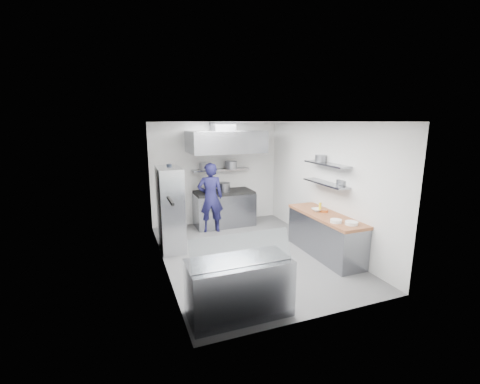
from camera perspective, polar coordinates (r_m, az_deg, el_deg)
name	(u,v)px	position (r m, az deg, el deg)	size (l,w,h in m)	color
floor	(250,254)	(7.09, 1.75, -10.91)	(5.00, 5.00, 0.00)	#4B4B4D
ceiling	(251,122)	(6.51, 1.91, 12.37)	(5.00, 5.00, 0.00)	silver
wall_back	(216,173)	(8.98, -4.30, 3.35)	(3.60, 0.02, 2.80)	white
wall_front	(320,227)	(4.53, 14.09, -5.98)	(3.60, 0.02, 2.80)	white
wall_left	(162,198)	(6.21, -13.70, -1.01)	(5.00, 0.02, 2.80)	white
wall_right	(323,185)	(7.52, 14.60, 1.24)	(5.00, 0.02, 2.80)	white
gas_range	(224,209)	(8.84, -2.84, -3.08)	(1.60, 0.80, 0.90)	gray
cooktop	(224,192)	(8.72, -2.87, -0.04)	(1.57, 0.78, 0.06)	black
stock_pot_left	(210,188)	(8.69, -5.30, 0.75)	(0.26, 0.26, 0.20)	slate
stock_pot_mid	(224,187)	(8.64, -2.92, 0.86)	(0.34, 0.34, 0.24)	slate
over_range_shelf	(221,170)	(8.84, -3.40, 4.01)	(1.60, 0.30, 0.04)	gray
shelf_pot_a	(205,166)	(8.77, -6.33, 4.62)	(0.27, 0.27, 0.18)	slate
shelf_pot_b	(231,165)	(8.76, -1.63, 4.81)	(0.32, 0.32, 0.22)	slate
extractor_hood	(225,142)	(8.37, -2.60, 8.92)	(1.90, 1.15, 0.55)	gray
hood_duct	(223,127)	(8.57, -3.11, 11.54)	(0.55, 0.55, 0.24)	slate
red_firebox	(171,175)	(8.65, -12.16, 2.91)	(0.22, 0.10, 0.26)	red
chef	(210,198)	(8.24, -5.29, -1.01)	(0.66, 0.43, 1.81)	#171541
wire_rack	(170,209)	(7.19, -12.26, -3.03)	(0.50, 0.90, 1.85)	silver
rack_bin_a	(170,213)	(7.37, -12.39, -3.67)	(0.16, 0.20, 0.18)	white
rack_bin_b	(166,188)	(7.64, -13.01, 0.72)	(0.15, 0.19, 0.17)	yellow
rack_jar	(169,168)	(7.26, -12.47, 4.16)	(0.12, 0.12, 0.18)	black
knife_strip	(170,201)	(5.31, -12.28, -1.51)	(0.04, 0.55, 0.05)	black
prep_counter_base	(325,236)	(7.13, 14.84, -7.57)	(0.62, 2.00, 0.84)	gray
prep_counter_top	(326,216)	(6.99, 15.04, -4.09)	(0.65, 2.04, 0.06)	#9B5A36
plate_stack_a	(352,223)	(6.43, 19.21, -5.25)	(0.24, 0.24, 0.06)	white
plate_stack_b	(336,221)	(6.47, 16.68, -4.96)	(0.22, 0.22, 0.06)	white
copper_pan	(324,211)	(7.14, 14.73, -3.23)	(0.17, 0.17, 0.06)	#CD793A
squeeze_bottle	(320,207)	(7.20, 14.04, -2.56)	(0.06, 0.06, 0.18)	yellow
mixing_bowl	(317,210)	(7.17, 13.57, -3.11)	(0.24, 0.24, 0.06)	white
wall_shelf_lower	(326,183)	(7.17, 14.97, 1.51)	(0.30, 1.30, 0.04)	gray
wall_shelf_upper	(327,164)	(7.11, 15.16, 4.83)	(0.30, 1.30, 0.04)	gray
shelf_pot_c	(342,182)	(6.99, 17.71, 1.64)	(0.24, 0.24, 0.10)	slate
shelf_pot_d	(321,158)	(7.38, 14.16, 5.85)	(0.25, 0.25, 0.14)	slate
display_case	(239,288)	(4.90, -0.18, -16.62)	(1.50, 0.70, 0.85)	gray
display_glass	(242,249)	(4.51, 0.35, -10.13)	(1.47, 0.02, 0.45)	silver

